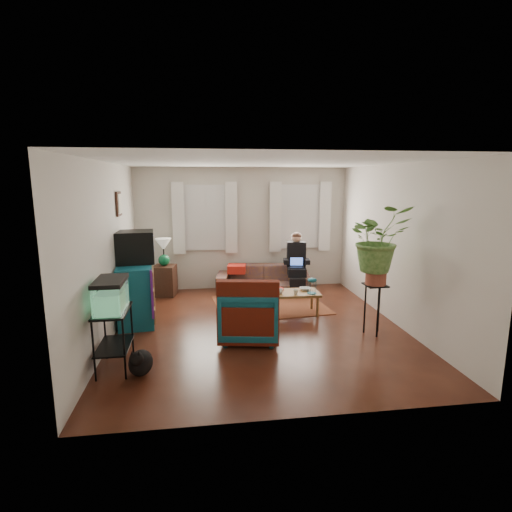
{
  "coord_description": "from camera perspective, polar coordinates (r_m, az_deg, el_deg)",
  "views": [
    {
      "loc": [
        -0.89,
        -6.02,
        2.34
      ],
      "look_at": [
        0.0,
        0.4,
        1.1
      ],
      "focal_mm": 28.0,
      "sensor_mm": 36.0,
      "label": 1
    }
  ],
  "objects": [
    {
      "name": "floor",
      "position": [
        6.52,
        0.49,
        -10.21
      ],
      "size": [
        4.5,
        5.0,
        0.01
      ],
      "primitive_type": "cube",
      "color": "#4F2B14",
      "rests_on": "ground"
    },
    {
      "name": "ceiling",
      "position": [
        6.09,
        0.53,
        13.28
      ],
      "size": [
        4.5,
        5.0,
        0.01
      ],
      "primitive_type": "cube",
      "color": "white",
      "rests_on": "wall_back"
    },
    {
      "name": "wall_back",
      "position": [
        8.63,
        -1.93,
        3.91
      ],
      "size": [
        4.5,
        0.01,
        2.6
      ],
      "primitive_type": "cube",
      "color": "silver",
      "rests_on": "floor"
    },
    {
      "name": "wall_front",
      "position": [
        3.77,
        6.11,
        -5.23
      ],
      "size": [
        4.5,
        0.01,
        2.6
      ],
      "primitive_type": "cube",
      "color": "silver",
      "rests_on": "floor"
    },
    {
      "name": "wall_left",
      "position": [
        6.25,
        -20.33,
        0.58
      ],
      "size": [
        0.01,
        5.0,
        2.6
      ],
      "primitive_type": "cube",
      "color": "silver",
      "rests_on": "floor"
    },
    {
      "name": "wall_right",
      "position": [
        6.87,
        19.43,
        1.5
      ],
      "size": [
        0.01,
        5.0,
        2.6
      ],
      "primitive_type": "cube",
      "color": "silver",
      "rests_on": "floor"
    },
    {
      "name": "window_left",
      "position": [
        8.53,
        -7.3,
        5.44
      ],
      "size": [
        1.08,
        0.04,
        1.38
      ],
      "primitive_type": "cube",
      "color": "white",
      "rests_on": "wall_back"
    },
    {
      "name": "window_right",
      "position": [
        8.8,
        6.24,
        5.62
      ],
      "size": [
        1.08,
        0.04,
        1.38
      ],
      "primitive_type": "cube",
      "color": "white",
      "rests_on": "wall_back"
    },
    {
      "name": "curtains_left",
      "position": [
        8.45,
        -7.29,
        5.39
      ],
      "size": [
        1.36,
        0.06,
        1.5
      ],
      "primitive_type": "cube",
      "color": "white",
      "rests_on": "wall_back"
    },
    {
      "name": "curtains_right",
      "position": [
        8.72,
        6.36,
        5.57
      ],
      "size": [
        1.36,
        0.06,
        1.5
      ],
      "primitive_type": "cube",
      "color": "white",
      "rests_on": "wall_back"
    },
    {
      "name": "picture_frame",
      "position": [
        7.0,
        -18.94,
        7.06
      ],
      "size": [
        0.04,
        0.32,
        0.4
      ],
      "primitive_type": "cube",
      "color": "#3D2616",
      "rests_on": "wall_left"
    },
    {
      "name": "area_rug",
      "position": [
        7.62,
        1.96,
        -6.99
      ],
      "size": [
        2.16,
        1.8,
        0.01
      ],
      "primitive_type": "cube",
      "rotation": [
        0.0,
        0.0,
        0.11
      ],
      "color": "brown",
      "rests_on": "floor"
    },
    {
      "name": "sofa",
      "position": [
        8.4,
        1.02,
        -2.67
      ],
      "size": [
        2.02,
        1.05,
        0.76
      ],
      "primitive_type": "imported",
      "rotation": [
        0.0,
        0.0,
        -0.15
      ],
      "color": "brown",
      "rests_on": "floor"
    },
    {
      "name": "seated_person",
      "position": [
        8.39,
        5.79,
        -1.37
      ],
      "size": [
        0.57,
        0.66,
        1.15
      ],
      "primitive_type": null,
      "rotation": [
        0.0,
        0.0,
        -0.15
      ],
      "color": "black",
      "rests_on": "sofa"
    },
    {
      "name": "side_table",
      "position": [
        8.4,
        -12.88,
        -3.42
      ],
      "size": [
        0.49,
        0.49,
        0.62
      ],
      "primitive_type": "cube",
      "rotation": [
        0.0,
        0.0,
        -0.17
      ],
      "color": "#412C18",
      "rests_on": "floor"
    },
    {
      "name": "table_lamp",
      "position": [
        8.28,
        -13.05,
        0.45
      ],
      "size": [
        0.37,
        0.37,
        0.57
      ],
      "primitive_type": null,
      "rotation": [
        0.0,
        0.0,
        -0.17
      ],
      "color": "white",
      "rests_on": "side_table"
    },
    {
      "name": "dresser",
      "position": [
        6.96,
        -16.76,
        -5.04
      ],
      "size": [
        0.67,
        1.15,
        0.99
      ],
      "primitive_type": "cube",
      "rotation": [
        0.0,
        0.0,
        0.11
      ],
      "color": "#127171",
      "rests_on": "floor"
    },
    {
      "name": "crt_tv",
      "position": [
        6.9,
        -16.89,
        1.26
      ],
      "size": [
        0.66,
        0.61,
        0.53
      ],
      "primitive_type": "cube",
      "rotation": [
        0.0,
        0.0,
        0.11
      ],
      "color": "black",
      "rests_on": "dresser"
    },
    {
      "name": "aquarium_stand",
      "position": [
        5.37,
        -19.62,
        -11.2
      ],
      "size": [
        0.39,
        0.69,
        0.77
      ],
      "primitive_type": "cube",
      "rotation": [
        0.0,
        0.0,
        0.01
      ],
      "color": "black",
      "rests_on": "floor"
    },
    {
      "name": "aquarium",
      "position": [
        5.18,
        -20.03,
        -5.17
      ],
      "size": [
        0.35,
        0.63,
        0.4
      ],
      "primitive_type": "cube",
      "rotation": [
        0.0,
        0.0,
        0.01
      ],
      "color": "#7FD899",
      "rests_on": "aquarium_stand"
    },
    {
      "name": "black_cat",
      "position": [
        5.19,
        -16.16,
        -14.1
      ],
      "size": [
        0.33,
        0.47,
        0.38
      ],
      "primitive_type": "ellipsoid",
      "rotation": [
        0.0,
        0.0,
        -0.11
      ],
      "color": "black",
      "rests_on": "floor"
    },
    {
      "name": "armchair",
      "position": [
        5.97,
        -0.97,
        -7.81
      ],
      "size": [
        0.96,
        0.92,
        0.86
      ],
      "primitive_type": "imported",
      "rotation": [
        0.0,
        0.0,
        2.97
      ],
      "color": "#135973",
      "rests_on": "floor"
    },
    {
      "name": "serape_throw",
      "position": [
        5.6,
        -1.14,
        -7.15
      ],
      "size": [
        0.89,
        0.34,
        0.71
      ],
      "primitive_type": "cube",
      "rotation": [
        0.0,
        0.0,
        -0.17
      ],
      "color": "#9E0A0A",
      "rests_on": "armchair"
    },
    {
      "name": "coffee_table",
      "position": [
        7.12,
        5.04,
        -6.69
      ],
      "size": [
        0.99,
        0.56,
        0.4
      ],
      "primitive_type": "cube",
      "rotation": [
        0.0,
        0.0,
        -0.03
      ],
      "color": "brown",
      "rests_on": "floor"
    },
    {
      "name": "cup_a",
      "position": [
        6.93,
        3.41,
        -5.06
      ],
      "size": [
        0.11,
        0.11,
        0.09
      ],
      "primitive_type": "imported",
      "rotation": [
        0.0,
        0.0,
        -0.03
      ],
      "color": "white",
      "rests_on": "coffee_table"
    },
    {
      "name": "cup_b",
      "position": [
        6.91,
        5.69,
        -5.15
      ],
      "size": [
        0.09,
        0.09,
        0.08
      ],
      "primitive_type": "imported",
      "rotation": [
        0.0,
        0.0,
        -0.03
      ],
      "color": "beige",
      "rests_on": "coffee_table"
    },
    {
      "name": "bowl",
      "position": [
        7.19,
        7.01,
        -4.68
      ],
      "size": [
        0.2,
        0.2,
        0.05
      ],
      "primitive_type": "imported",
      "rotation": [
        0.0,
        0.0,
        -0.03
      ],
      "color": "white",
      "rests_on": "coffee_table"
    },
    {
      "name": "snack_tray",
      "position": [
        7.14,
        2.76,
        -4.78
      ],
      "size": [
        0.31,
        0.31,
        0.04
      ],
      "primitive_type": "cylinder",
      "rotation": [
        0.0,
        0.0,
        -0.03
      ],
      "color": "#B21414",
      "rests_on": "coffee_table"
    },
    {
      "name": "birdcage",
      "position": [
        6.97,
        8.01,
        -4.21
      ],
      "size": [
        0.16,
        0.16,
        0.28
      ],
      "primitive_type": null,
      "rotation": [
        0.0,
        0.0,
        -0.03
      ],
      "color": "#115B6B",
      "rests_on": "coffee_table"
    },
    {
      "name": "plant_stand",
      "position": [
        6.41,
        16.49,
        -7.3
      ],
      "size": [
        0.34,
        0.34,
        0.79
      ],
      "primitive_type": "cube",
      "rotation": [
        0.0,
        0.0,
        0.03
      ],
      "color": "black",
      "rests_on": "floor"
    },
    {
      "name": "potted_plant",
      "position": [
        6.19,
        16.95,
        0.99
      ],
      "size": [
        0.92,
        0.8,
        1.0
      ],
      "primitive_type": "imported",
      "rotation": [
        0.0,
        0.0,
        0.03
      ],
      "color": "#599947",
      "rests_on": "plant_stand"
    }
  ]
}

